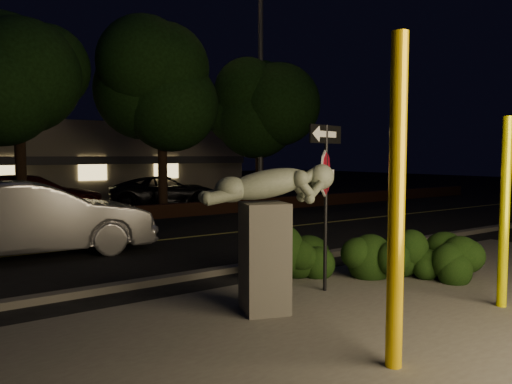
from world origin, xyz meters
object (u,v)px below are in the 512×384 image
parked_car_dark (166,192)px  signpost (326,174)px  streetlight (256,54)px  silver_sedan (35,219)px  yellow_pole_left (397,204)px  parked_car_darkred (31,196)px  sculpture (267,222)px  yellow_pole_right (505,213)px

parked_car_dark → signpost: bearing=-175.4°
streetlight → parked_car_dark: (-3.54, 1.77, -6.05)m
silver_sedan → parked_car_dark: bearing=-35.4°
yellow_pole_left → silver_sedan: bearing=102.2°
silver_sedan → parked_car_dark: 10.77m
yellow_pole_left → silver_sedan: (-1.83, 8.46, -0.92)m
silver_sedan → parked_car_darkred: silver_sedan is taller
sculpture → yellow_pole_left: bearing=-71.2°
parked_car_darkred → parked_car_dark: parked_car_darkred is taller
silver_sedan → yellow_pole_right: bearing=-143.7°
parked_car_darkred → streetlight: bearing=-99.4°
signpost → parked_car_dark: signpost is taller
yellow_pole_right → silver_sedan: bearing=121.1°
yellow_pole_left → yellow_pole_right: (3.01, 0.46, -0.34)m
yellow_pole_left → streetlight: (8.72, 14.87, 4.96)m
yellow_pole_right → parked_car_darkred: 16.05m
yellow_pole_right → signpost: size_ratio=1.03×
streetlight → parked_car_dark: size_ratio=2.34×
yellow_pole_right → sculpture: (-2.99, 1.82, -0.10)m
yellow_pole_left → parked_car_dark: size_ratio=0.73×
parked_car_dark → parked_car_darkred: bearing=114.7°
parked_car_darkred → parked_car_dark: size_ratio=1.11×
silver_sedan → parked_car_darkred: size_ratio=0.95×
yellow_pole_left → signpost: bearing=60.8°
yellow_pole_left → parked_car_darkred: bearing=91.5°
signpost → parked_car_darkred: bearing=82.6°
yellow_pole_right → parked_car_darkred: size_ratio=0.53×
sculpture → parked_car_dark: bearing=89.5°
signpost → streetlight: bearing=44.1°
yellow_pole_left → streetlight: streetlight is taller
signpost → parked_car_darkred: (-1.87, 13.52, -1.18)m
yellow_pole_left → sculpture: (0.02, 2.28, -0.44)m
yellow_pole_right → parked_car_dark: size_ratio=0.59×
yellow_pole_left → streetlight: size_ratio=0.31×
sculpture → signpost: bearing=32.2°
signpost → streetlight: (7.26, 12.26, 4.77)m
signpost → silver_sedan: bearing=104.0°
yellow_pole_right → sculpture: bearing=148.6°
sculpture → silver_sedan: bearing=125.9°
streetlight → signpost: bearing=-112.2°
yellow_pole_left → parked_car_darkred: (-0.41, 16.13, -0.98)m
signpost → sculpture: bearing=177.6°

